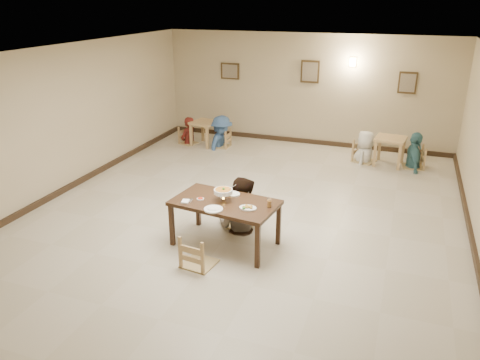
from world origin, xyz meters
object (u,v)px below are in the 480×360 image
at_px(main_table, 225,206).
at_px(bg_diner_c, 367,131).
at_px(bg_chair_rr, 415,147).
at_px(main_diner, 241,178).
at_px(curry_warmer, 223,191).
at_px(drink_glass, 269,203).
at_px(chair_far, 240,200).
at_px(bg_diner_a, 188,117).
at_px(bg_diner_b, 221,116).
at_px(bg_table_right, 390,143).
at_px(bg_diner_d, 417,132).
at_px(bg_chair_ll, 188,128).
at_px(bg_chair_rl, 366,141).
at_px(bg_table_left, 205,126).
at_px(bg_chair_lr, 221,130).
at_px(chair_near, 198,236).

relative_size(main_table, bg_diner_c, 1.14).
bearing_deg(bg_chair_rr, main_diner, -41.48).
xyz_separation_m(curry_warmer, drink_glass, (0.77, 0.02, -0.09)).
height_order(chair_far, bg_diner_a, bg_diner_a).
bearing_deg(bg_diner_c, main_diner, -11.29).
height_order(main_table, bg_diner_a, bg_diner_a).
bearing_deg(bg_chair_rr, drink_glass, -31.60).
bearing_deg(bg_chair_rr, bg_diner_b, -98.06).
height_order(chair_far, bg_table_right, chair_far).
xyz_separation_m(main_table, bg_diner_d, (2.89, 5.09, 0.17)).
relative_size(main_diner, bg_diner_d, 1.10).
height_order(main_diner, bg_chair_ll, main_diner).
bearing_deg(bg_diner_c, bg_diner_b, -79.23).
height_order(bg_table_right, bg_chair_rl, bg_chair_rl).
height_order(bg_chair_ll, bg_diner_a, bg_diner_a).
height_order(curry_warmer, bg_table_left, curry_warmer).
distance_m(main_table, bg_chair_rr, 5.86).
relative_size(main_diner, bg_chair_lr, 2.05).
distance_m(bg_table_left, bg_diner_c, 4.34).
relative_size(main_diner, bg_table_left, 2.41).
bearing_deg(bg_chair_rr, curry_warmer, -38.49).
xyz_separation_m(bg_table_right, bg_chair_ll, (-5.41, -0.07, -0.11)).
bearing_deg(main_diner, bg_chair_rl, -103.70).
bearing_deg(bg_chair_rl, curry_warmer, -179.50).
height_order(bg_chair_ll, bg_diner_c, bg_diner_c).
bearing_deg(drink_glass, curry_warmer, -178.62).
xyz_separation_m(bg_chair_rr, bg_diner_a, (-5.99, -0.08, 0.26)).
height_order(drink_glass, bg_diner_c, bg_diner_c).
relative_size(chair_far, bg_chair_rl, 0.93).
xyz_separation_m(chair_near, bg_diner_b, (-1.97, 5.78, 0.37)).
relative_size(chair_far, bg_chair_lr, 1.05).
relative_size(bg_table_left, bg_diner_b, 0.46).
relative_size(chair_near, bg_table_left, 1.27).
relative_size(drink_glass, bg_table_right, 0.18).
bearing_deg(bg_table_left, bg_diner_b, -0.55).
xyz_separation_m(chair_near, bg_diner_c, (1.88, 5.86, 0.28)).
xyz_separation_m(bg_diner_b, bg_diner_d, (5.01, 0.04, 0.00)).
xyz_separation_m(bg_diner_a, bg_diner_c, (4.83, 0.12, 0.02)).
bearing_deg(main_diner, curry_warmer, 91.68).
height_order(bg_table_left, bg_table_right, bg_table_right).
bearing_deg(bg_chair_ll, main_diner, -126.49).
bearing_deg(bg_chair_rl, main_table, -179.09).
bearing_deg(chair_near, curry_warmer, -91.43).
distance_m(bg_chair_rr, bg_diner_a, 6.00).
bearing_deg(bg_diner_c, bg_diner_d, 97.71).
height_order(bg_chair_ll, bg_chair_lr, bg_chair_lr).
distance_m(bg_chair_rr, bg_diner_c, 1.20).
xyz_separation_m(chair_near, bg_table_right, (2.46, 5.81, 0.06)).
bearing_deg(bg_table_left, bg_chair_lr, -0.55).
relative_size(bg_chair_lr, bg_diner_d, 0.53).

